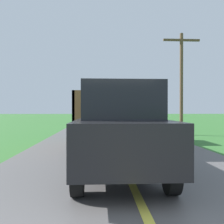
% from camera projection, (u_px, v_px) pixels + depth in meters
% --- Properties ---
extents(banana_truck_near, '(2.38, 5.82, 2.80)m').
position_uv_depth(banana_truck_near, '(106.00, 110.00, 11.32)').
color(banana_truck_near, '#2D2D30').
rests_on(banana_truck_near, road_surface).
extents(banana_truck_far, '(2.38, 5.82, 2.80)m').
position_uv_depth(banana_truck_far, '(104.00, 110.00, 20.44)').
color(banana_truck_far, '#2D2D30').
rests_on(banana_truck_far, road_surface).
extents(utility_pole_roadside, '(2.19, 0.20, 6.06)m').
position_uv_depth(utility_pole_roadside, '(181.00, 79.00, 14.76)').
color(utility_pole_roadside, brown).
rests_on(utility_pole_roadside, ground).
extents(following_car, '(1.74, 4.10, 1.92)m').
position_uv_depth(following_car, '(119.00, 129.00, 5.27)').
color(following_car, black).
rests_on(following_car, road_surface).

